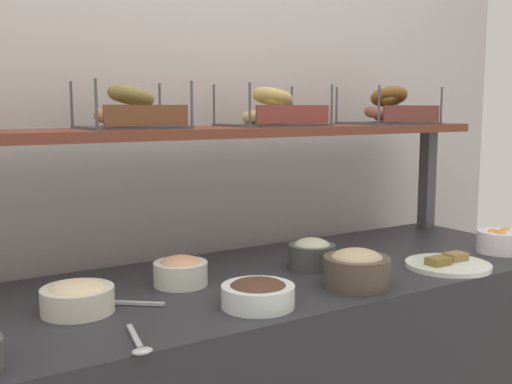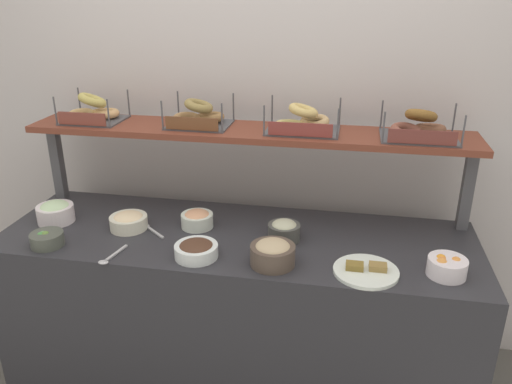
{
  "view_description": "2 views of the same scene",
  "coord_description": "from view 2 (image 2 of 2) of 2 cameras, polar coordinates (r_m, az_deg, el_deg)",
  "views": [
    {
      "loc": [
        -0.93,
        -1.47,
        1.34
      ],
      "look_at": [
        0.08,
        0.1,
        1.09
      ],
      "focal_mm": 43.27,
      "sensor_mm": 36.0,
      "label": 1
    },
    {
      "loc": [
        0.47,
        -2.02,
        1.92
      ],
      "look_at": [
        0.08,
        0.04,
        1.06
      ],
      "focal_mm": 35.61,
      "sensor_mm": 36.0,
      "label": 2
    }
  ],
  "objects": [
    {
      "name": "ground_plane",
      "position": [
        2.83,
        -1.95,
        -20.39
      ],
      "size": [
        8.0,
        8.0,
        0.0
      ],
      "primitive_type": "plane",
      "color": "#595651"
    },
    {
      "name": "back_wall",
      "position": [
        2.71,
        0.26,
        7.0
      ],
      "size": [
        3.37,
        0.06,
        2.4
      ],
      "primitive_type": "cube",
      "color": "beige",
      "rests_on": "ground_plane"
    },
    {
      "name": "deli_counter",
      "position": [
        2.56,
        -2.08,
        -13.38
      ],
      "size": [
        2.17,
        0.7,
        0.85
      ],
      "primitive_type": "cube",
      "color": "#2D2D33",
      "rests_on": "ground_plane"
    },
    {
      "name": "shelf_riser_left",
      "position": [
        2.87,
        -21.41,
        3.19
      ],
      "size": [
        0.05,
        0.05,
        0.4
      ],
      "primitive_type": "cube",
      "color": "#4C4C51",
      "rests_on": "deli_counter"
    },
    {
      "name": "shelf_riser_right",
      "position": [
        2.51,
        22.66,
        0.33
      ],
      "size": [
        0.05,
        0.05,
        0.4
      ],
      "primitive_type": "cube",
      "color": "#4C4C51",
      "rests_on": "deli_counter"
    },
    {
      "name": "upper_shelf",
      "position": [
        2.43,
        -0.95,
        6.76
      ],
      "size": [
        2.13,
        0.32,
        0.03
      ],
      "primitive_type": "cube",
      "color": "brown",
      "rests_on": "shelf_riser_left"
    },
    {
      "name": "bowl_tuna_salad",
      "position": [
        2.28,
        3.16,
        -4.3
      ],
      "size": [
        0.14,
        0.14,
        0.09
      ],
      "color": "#484945",
      "rests_on": "deli_counter"
    },
    {
      "name": "bowl_veggie_mix",
      "position": [
        2.41,
        -22.43,
        -4.9
      ],
      "size": [
        0.14,
        0.14,
        0.07
      ],
      "color": "#4C5147",
      "rests_on": "deli_counter"
    },
    {
      "name": "bowl_chocolate_spread",
      "position": [
        2.16,
        -6.73,
        -6.43
      ],
      "size": [
        0.18,
        0.18,
        0.07
      ],
      "color": "white",
      "rests_on": "deli_counter"
    },
    {
      "name": "bowl_fruit_salad",
      "position": [
        2.15,
        20.62,
        -7.82
      ],
      "size": [
        0.15,
        0.15,
        0.08
      ],
      "color": "white",
      "rests_on": "deli_counter"
    },
    {
      "name": "bowl_lox_spread",
      "position": [
        2.41,
        -6.63,
        -3.01
      ],
      "size": [
        0.15,
        0.15,
        0.08
      ],
      "color": "white",
      "rests_on": "deli_counter"
    },
    {
      "name": "bowl_potato_salad",
      "position": [
        2.45,
        -14.12,
        -3.16
      ],
      "size": [
        0.18,
        0.18,
        0.08
      ],
      "color": "silver",
      "rests_on": "deli_counter"
    },
    {
      "name": "bowl_hummus",
      "position": [
        2.08,
        1.89,
        -6.84
      ],
      "size": [
        0.19,
        0.19,
        0.11
      ],
      "color": "brown",
      "rests_on": "deli_counter"
    },
    {
      "name": "bowl_scallion_spread",
      "position": [
        2.63,
        -21.61,
        -2.07
      ],
      "size": [
        0.17,
        0.17,
        0.1
      ],
      "color": "white",
      "rests_on": "deli_counter"
    },
    {
      "name": "serving_plate_white",
      "position": [
        2.09,
        12.24,
        -8.63
      ],
      "size": [
        0.26,
        0.26,
        0.04
      ],
      "color": "white",
      "rests_on": "deli_counter"
    },
    {
      "name": "serving_spoon_near_plate",
      "position": [
        2.43,
        -11.83,
        -4.03
      ],
      "size": [
        0.15,
        0.12,
        0.01
      ],
      "color": "#B7B7BC",
      "rests_on": "deli_counter"
    },
    {
      "name": "serving_spoon_by_edge",
      "position": [
        2.22,
        -16.15,
        -7.13
      ],
      "size": [
        0.06,
        0.17,
        0.01
      ],
      "color": "#B7B7BC",
      "rests_on": "deli_counter"
    },
    {
      "name": "bagel_basket_sesame",
      "position": [
        2.68,
        -17.83,
        8.57
      ],
      "size": [
        0.28,
        0.24,
        0.15
      ],
      "color": "#4C4C51",
      "rests_on": "upper_shelf"
    },
    {
      "name": "bagel_basket_everything",
      "position": [
        2.49,
        -6.47,
        8.43
      ],
      "size": [
        0.3,
        0.27,
        0.14
      ],
      "color": "#4C4C51",
      "rests_on": "upper_shelf"
    },
    {
      "name": "bagel_basket_plain",
      "position": [
        2.38,
        5.24,
        7.84
      ],
      "size": [
        0.34,
        0.26,
        0.14
      ],
      "color": "#4C4C51",
      "rests_on": "upper_shelf"
    },
    {
      "name": "bagel_basket_cinnamon_raisin",
      "position": [
        2.37,
        17.85,
        6.84
      ],
      "size": [
        0.33,
        0.25,
        0.15
      ],
      "color": "#4C4C51",
      "rests_on": "upper_shelf"
    }
  ]
}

